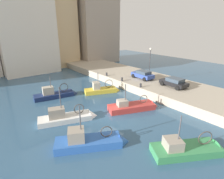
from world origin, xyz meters
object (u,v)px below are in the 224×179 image
object	(u,v)px
fishing_boat_red	(134,109)
mooring_bollard_south	(141,85)
parked_car_black	(174,82)
mooring_bollard_mid	(122,79)
fishing_boat_yellow	(103,91)
quay_streetlamp	(150,57)
fishing_boat_green	(190,152)
parked_car_blue	(143,74)
fishing_boat_white	(69,119)
fishing_boat_blue	(92,144)
mooring_bollard_north	(107,74)
fishing_boat_navy	(57,96)

from	to	relation	value
fishing_boat_red	mooring_bollard_south	distance (m)	5.18
parked_car_black	mooring_bollard_mid	xyz separation A→B (m)	(-3.89, 6.86, -0.40)
fishing_boat_yellow	fishing_boat_red	size ratio (longest dim) A/B	0.87
fishing_boat_red	mooring_bollard_mid	distance (m)	8.09
mooring_bollard_south	quay_streetlamp	size ratio (longest dim) A/B	0.11
fishing_boat_green	parked_car_blue	size ratio (longest dim) A/B	1.59
mooring_bollard_mid	fishing_boat_white	bearing A→B (deg)	-159.67
fishing_boat_green	fishing_boat_blue	world-z (taller)	fishing_boat_blue
fishing_boat_white	mooring_bollard_south	distance (m)	11.58
parked_car_blue	parked_car_black	bearing A→B (deg)	-86.76
parked_car_black	mooring_bollard_south	world-z (taller)	parked_car_black
mooring_bollard_south	mooring_bollard_north	size ratio (longest dim) A/B	1.00
fishing_boat_white	parked_car_blue	distance (m)	15.49
fishing_boat_green	parked_car_black	size ratio (longest dim) A/B	1.56
fishing_boat_yellow	mooring_bollard_north	size ratio (longest dim) A/B	10.34
fishing_boat_green	mooring_bollard_north	size ratio (longest dim) A/B	11.35
fishing_boat_green	mooring_bollard_mid	world-z (taller)	fishing_boat_green
fishing_boat_blue	mooring_bollard_mid	world-z (taller)	fishing_boat_blue
fishing_boat_white	parked_car_blue	size ratio (longest dim) A/B	1.64
parked_car_black	mooring_bollard_south	distance (m)	4.85
fishing_boat_blue	quay_streetlamp	xyz separation A→B (m)	(17.59, 8.74, 4.31)
fishing_boat_red	fishing_boat_blue	distance (m)	8.27
fishing_boat_red	fishing_boat_white	bearing A→B (deg)	160.91
fishing_boat_red	parked_car_blue	distance (m)	9.71
parked_car_black	parked_car_blue	distance (m)	5.70
fishing_boat_blue	mooring_bollard_north	size ratio (longest dim) A/B	11.52
mooring_bollard_mid	parked_car_black	bearing A→B (deg)	-60.41
fishing_boat_green	fishing_boat_white	xyz separation A→B (m)	(-5.12, 10.95, 0.04)
parked_car_blue	quay_streetlamp	world-z (taller)	quay_streetlamp
mooring_bollard_south	mooring_bollard_north	bearing A→B (deg)	90.00
fishing_boat_navy	mooring_bollard_north	size ratio (longest dim) A/B	11.42
fishing_boat_yellow	mooring_bollard_south	world-z (taller)	fishing_boat_yellow
fishing_boat_navy	mooring_bollard_south	bearing A→B (deg)	-35.27
fishing_boat_yellow	mooring_bollard_south	bearing A→B (deg)	-50.48
fishing_boat_white	mooring_bollard_mid	bearing A→B (deg)	20.33
fishing_boat_green	mooring_bollard_south	distance (m)	12.97
fishing_boat_yellow	quay_streetlamp	size ratio (longest dim) A/B	1.18
mooring_bollard_mid	fishing_boat_yellow	bearing A→B (deg)	174.54
fishing_boat_white	mooring_bollard_mid	distance (m)	12.34
fishing_boat_navy	mooring_bollard_north	bearing A→B (deg)	6.21
fishing_boat_yellow	parked_car_black	distance (m)	10.53
fishing_boat_yellow	fishing_boat_white	world-z (taller)	fishing_boat_white
fishing_boat_navy	fishing_boat_blue	distance (m)	12.62
fishing_boat_yellow	mooring_bollard_mid	distance (m)	3.84
fishing_boat_green	fishing_boat_red	distance (m)	8.69
fishing_boat_blue	quay_streetlamp	size ratio (longest dim) A/B	1.31
fishing_boat_green	fishing_boat_white	world-z (taller)	fishing_boat_white
mooring_bollard_south	fishing_boat_navy	bearing A→B (deg)	144.73
parked_car_black	quay_streetlamp	distance (m)	6.85
fishing_boat_green	parked_car_blue	xyz separation A→B (m)	(9.95, 14.04, 1.78)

